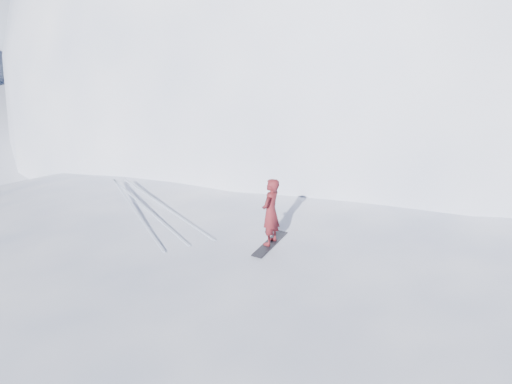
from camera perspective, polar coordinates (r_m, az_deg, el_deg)
ground at (r=11.60m, az=3.95°, el=-22.76°), size 400.00×400.00×0.00m
near_ridge at (r=14.00m, az=2.29°, el=-13.66°), size 36.00×28.00×4.80m
summit_peak at (r=42.91m, az=15.71°, el=10.21°), size 60.00×56.00×56.00m
peak_shoulder at (r=31.68m, az=4.65°, el=6.98°), size 28.00×24.00×18.00m
wind_bumps at (r=12.89m, az=-2.66°, el=-17.28°), size 16.00×14.40×1.00m
snowboard at (r=12.07m, az=1.78°, el=-6.45°), size 1.40×1.24×0.03m
snowboarder at (r=11.66m, az=1.84°, el=-2.51°), size 0.78×0.75×1.80m
board_tracks at (r=14.58m, az=-13.38°, el=-1.82°), size 2.08×5.97×0.04m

